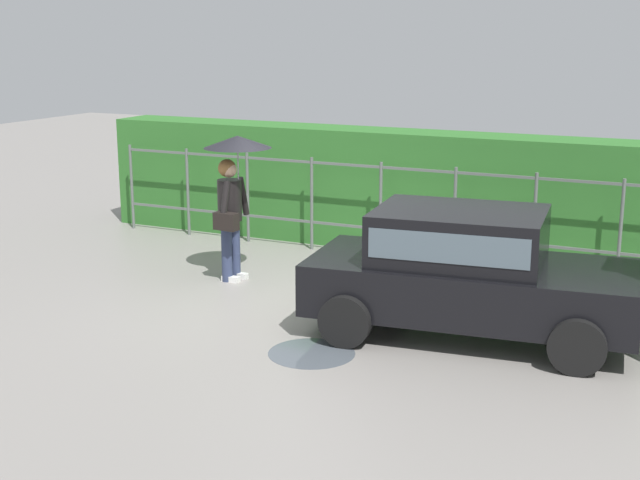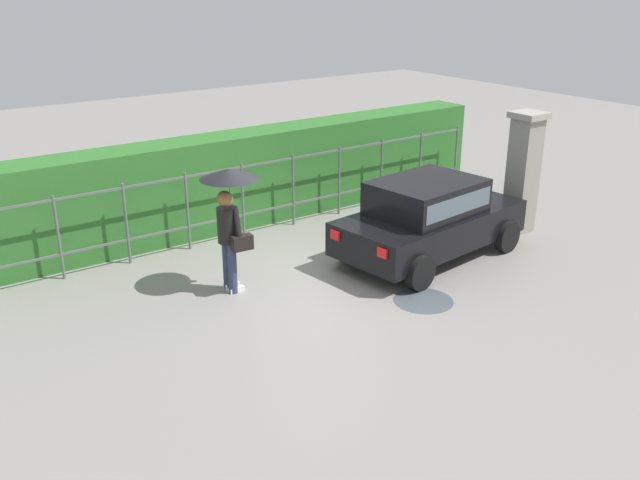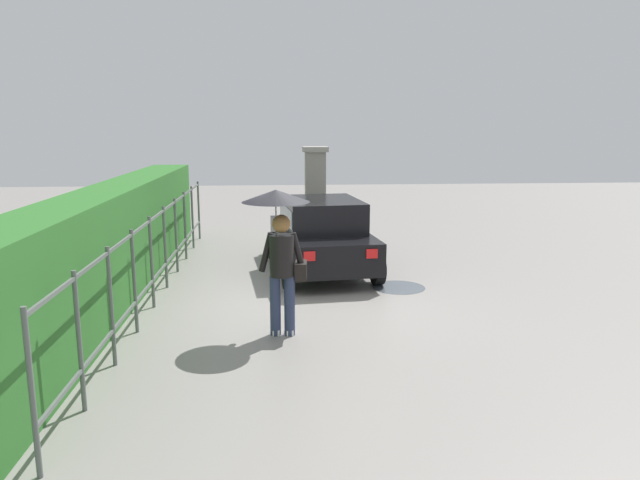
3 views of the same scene
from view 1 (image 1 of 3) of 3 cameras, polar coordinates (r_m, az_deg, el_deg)
name	(u,v)px [view 1 (image 1 of 3)]	position (r m, az deg, el deg)	size (l,w,h in m)	color
ground_plane	(295,304)	(11.45, -1.65, -4.15)	(40.00, 40.00, 0.00)	gray
car	(466,268)	(10.23, 9.46, -1.80)	(3.88, 2.20, 1.48)	black
pedestrian	(234,177)	(12.27, -5.63, 4.06)	(0.94, 0.94, 2.05)	#2D3856
fence_section	(417,209)	(13.40, 6.30, 2.04)	(10.70, 0.05, 1.50)	#59605B
hedge_row	(433,193)	(14.06, 7.32, 3.08)	(11.65, 0.90, 1.90)	#2D6B28
puddle_near	(312,353)	(9.75, -0.55, -7.35)	(0.97, 0.97, 0.00)	#4C545B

